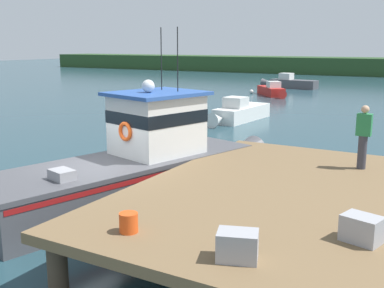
% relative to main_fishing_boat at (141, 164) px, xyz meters
% --- Properties ---
extents(ground_plane, '(200.00, 200.00, 0.00)m').
position_rel_main_fishing_boat_xyz_m(ground_plane, '(-0.35, -0.96, -1.01)').
color(ground_plane, '#23424C').
extents(dock, '(6.00, 9.00, 1.20)m').
position_rel_main_fishing_boat_xyz_m(dock, '(4.45, -0.96, 0.07)').
color(dock, '#4C3D2D').
rests_on(dock, ground).
extents(main_fishing_boat, '(4.59, 9.93, 4.80)m').
position_rel_main_fishing_boat_xyz_m(main_fishing_boat, '(0.00, 0.00, 0.00)').
color(main_fishing_boat, '#4C4C51').
rests_on(main_fishing_boat, ground).
extents(crate_stack_near_edge, '(0.70, 0.58, 0.43)m').
position_rel_main_fishing_boat_xyz_m(crate_stack_near_edge, '(6.53, -2.98, 0.41)').
color(crate_stack_near_edge, '#9E9EA3').
rests_on(crate_stack_near_edge, dock).
extents(crate_stack_mid_dock, '(0.71, 0.61, 0.44)m').
position_rel_main_fishing_boat_xyz_m(crate_stack_mid_dock, '(5.07, -4.57, 0.41)').
color(crate_stack_mid_dock, '#9E9EA3').
rests_on(crate_stack_mid_dock, dock).
extents(bait_bucket, '(0.32, 0.32, 0.34)m').
position_rel_main_fishing_boat_xyz_m(bait_bucket, '(3.04, -4.53, 0.36)').
color(bait_bucket, '#E04C19').
rests_on(bait_bucket, dock).
extents(deckhand_by_the_boat, '(0.36, 0.22, 1.63)m').
position_rel_main_fishing_boat_xyz_m(deckhand_by_the_boat, '(5.65, 1.79, 1.05)').
color(deckhand_by_the_boat, '#383842').
rests_on(deckhand_by_the_boat, dock).
extents(moored_boat_mid_harbor, '(1.76, 5.63, 1.41)m').
position_rel_main_fishing_boat_xyz_m(moored_boat_mid_harbor, '(-3.28, 14.07, -0.52)').
color(moored_boat_mid_harbor, white).
rests_on(moored_boat_mid_harbor, ground).
extents(moored_boat_far_right, '(5.88, 1.93, 1.48)m').
position_rel_main_fishing_boat_xyz_m(moored_boat_far_right, '(-7.41, 35.63, -0.50)').
color(moored_boat_far_right, '#4C4C51').
rests_on(moored_boat_far_right, ground).
extents(moored_boat_far_left, '(3.86, 4.46, 1.25)m').
position_rel_main_fishing_boat_xyz_m(moored_boat_far_left, '(-6.42, 27.94, -0.58)').
color(moored_boat_far_left, red).
rests_on(moored_boat_far_left, ground).
extents(mooring_buoy_outer, '(0.36, 0.36, 0.36)m').
position_rel_main_fishing_boat_xyz_m(mooring_buoy_outer, '(-8.63, 28.69, -0.82)').
color(mooring_buoy_outer, silver).
rests_on(mooring_buoy_outer, ground).
extents(mooring_buoy_spare_mooring, '(0.39, 0.39, 0.39)m').
position_rel_main_fishing_boat_xyz_m(mooring_buoy_spare_mooring, '(-12.97, 16.91, -0.81)').
color(mooring_buoy_spare_mooring, red).
rests_on(mooring_buoy_spare_mooring, ground).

